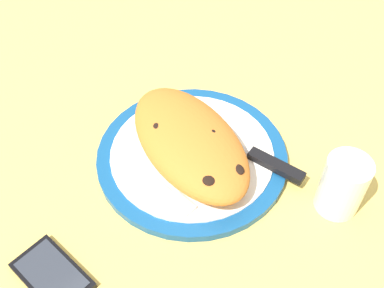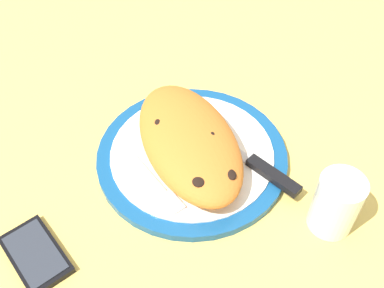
{
  "view_description": "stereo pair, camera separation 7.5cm",
  "coord_description": "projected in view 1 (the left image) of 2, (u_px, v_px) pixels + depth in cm",
  "views": [
    {
      "loc": [
        36.09,
        -33.49,
        59.87
      ],
      "look_at": [
        0.0,
        0.0,
        3.75
      ],
      "focal_mm": 43.39,
      "sensor_mm": 36.0,
      "label": 1
    },
    {
      "loc": [
        40.73,
        -27.65,
        59.87
      ],
      "look_at": [
        0.0,
        0.0,
        3.75
      ],
      "focal_mm": 43.39,
      "sensor_mm": 36.0,
      "label": 2
    }
  ],
  "objects": [
    {
      "name": "ground_plane",
      "position": [
        192.0,
        164.0,
        0.79
      ],
      "size": [
        150.0,
        150.0,
        3.0
      ],
      "primitive_type": "cube",
      "color": "#DBB756"
    },
    {
      "name": "smartphone",
      "position": [
        52.0,
        275.0,
        0.63
      ],
      "size": [
        11.67,
        7.36,
        1.16
      ],
      "color": "black",
      "rests_on": "ground_plane"
    },
    {
      "name": "fork",
      "position": [
        160.0,
        185.0,
        0.72
      ],
      "size": [
        17.47,
        2.38,
        0.4
      ],
      "color": "silver",
      "rests_on": "plate"
    },
    {
      "name": "water_glass",
      "position": [
        342.0,
        188.0,
        0.68
      ],
      "size": [
        6.6,
        6.6,
        9.81
      ],
      "color": "silver",
      "rests_on": "ground_plane"
    },
    {
      "name": "calzone",
      "position": [
        190.0,
        142.0,
        0.73
      ],
      "size": [
        29.37,
        19.96,
        6.16
      ],
      "color": "orange",
      "rests_on": "plate"
    },
    {
      "name": "plate",
      "position": [
        192.0,
        156.0,
        0.77
      ],
      "size": [
        31.45,
        31.45,
        1.75
      ],
      "color": "navy",
      "rests_on": "ground_plane"
    },
    {
      "name": "knife",
      "position": [
        256.0,
        156.0,
        0.75
      ],
      "size": [
        24.23,
        6.81,
        1.2
      ],
      "color": "silver",
      "rests_on": "plate"
    }
  ]
}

